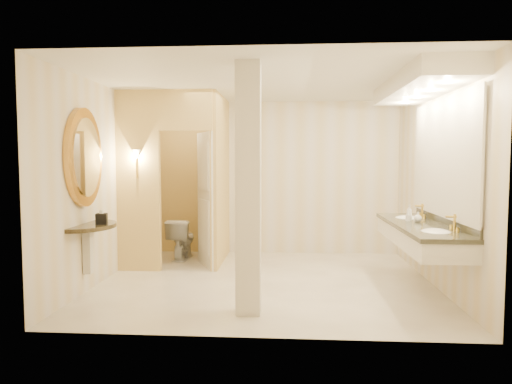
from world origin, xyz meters
TOP-DOWN VIEW (x-y plane):
  - floor at (0.00, 0.00)m, footprint 4.50×4.50m
  - ceiling at (0.00, 0.00)m, footprint 4.50×4.50m
  - wall_back at (0.00, 2.00)m, footprint 4.50×0.02m
  - wall_front at (0.00, -2.00)m, footprint 4.50×0.02m
  - wall_left at (-2.25, 0.00)m, footprint 0.02×4.00m
  - wall_right at (2.25, 0.00)m, footprint 0.02×4.00m
  - toilet_closet at (-1.12, 0.97)m, footprint 1.50×1.55m
  - wall_sconce at (-1.93, 0.43)m, footprint 0.14×0.14m
  - vanity at (1.98, -0.40)m, footprint 0.75×2.44m
  - console_shelf at (-2.21, -0.70)m, footprint 0.93×0.93m
  - pillar at (-0.12, -1.30)m, footprint 0.26×0.26m
  - tissue_box at (-2.01, -0.68)m, footprint 0.16×0.16m
  - toilet at (-1.48, 1.36)m, footprint 0.43×0.69m
  - soap_bottle_a at (1.86, -0.15)m, footprint 0.06×0.06m
  - soap_bottle_b at (1.97, -0.23)m, footprint 0.10×0.10m
  - soap_bottle_c at (1.90, -0.08)m, footprint 0.09×0.09m

SIDE VIEW (x-z plane):
  - floor at x=0.00m, z-range 0.00..0.00m
  - toilet at x=-1.48m, z-range 0.00..0.68m
  - soap_bottle_a at x=1.86m, z-range 0.88..0.99m
  - soap_bottle_b at x=1.97m, z-range 0.88..1.00m
  - tissue_box at x=-2.01m, z-range 0.88..1.01m
  - soap_bottle_c at x=1.90m, z-range 0.88..1.08m
  - console_shelf at x=-2.21m, z-range 0.38..2.30m
  - wall_back at x=0.00m, z-range 0.00..2.70m
  - wall_front at x=0.00m, z-range 0.00..2.70m
  - wall_left at x=-2.25m, z-range 0.00..2.70m
  - wall_right at x=2.25m, z-range 0.00..2.70m
  - pillar at x=-0.12m, z-range 0.00..2.70m
  - toilet_closet at x=-1.12m, z-range 0.04..2.74m
  - vanity at x=1.98m, z-range 0.58..2.67m
  - wall_sconce at x=-1.93m, z-range 1.52..1.94m
  - ceiling at x=0.00m, z-range 2.70..2.70m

